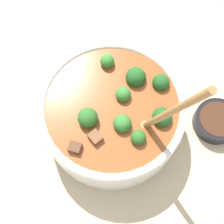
% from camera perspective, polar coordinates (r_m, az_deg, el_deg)
% --- Properties ---
extents(ground_plane, '(4.00, 4.00, 0.00)m').
position_cam_1_polar(ground_plane, '(0.71, 0.00, -2.15)').
color(ground_plane, '#C6B293').
extents(stew_bowl, '(0.30, 0.30, 0.33)m').
position_cam_1_polar(stew_bowl, '(0.65, 0.09, -0.28)').
color(stew_bowl, white).
rests_on(stew_bowl, ground_plane).
extents(condiment_bowl, '(0.10, 0.10, 0.03)m').
position_cam_1_polar(condiment_bowl, '(0.73, 18.57, -1.55)').
color(condiment_bowl, black).
rests_on(condiment_bowl, ground_plane).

